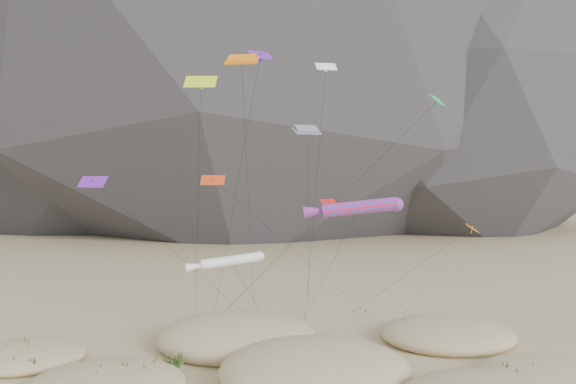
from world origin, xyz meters
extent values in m
ellipsoid|color=black|center=(8.00, 115.00, 60.00)|extent=(191.54, 147.29, 156.00)
ellipsoid|color=#2B2B30|center=(-37.00, 123.00, 44.00)|extent=(136.20, 127.83, 116.00)
ellipsoid|color=black|center=(56.00, 110.00, 38.00)|extent=(130.55, 126.41, 100.00)
ellipsoid|color=#CCB789|center=(1.99, 4.99, 0.89)|extent=(14.54, 12.36, 3.97)
ellipsoid|color=#CCB789|center=(19.40, 3.02, 0.43)|extent=(10.60, 9.01, 1.92)
ellipsoid|color=#CCB789|center=(-3.65, 14.06, 0.85)|extent=(14.25, 12.11, 3.78)
ellipsoid|color=#CCB789|center=(15.83, 13.37, 0.60)|extent=(12.48, 10.61, 2.67)
ellipsoid|color=#CCB789|center=(-21.20, 12.10, 0.44)|extent=(9.81, 8.34, 1.97)
ellipsoid|color=black|center=(-12.11, 5.16, 0.80)|extent=(3.05, 2.61, 0.92)
ellipsoid|color=black|center=(-9.25, 7.45, 0.70)|extent=(2.14, 1.83, 0.64)
ellipsoid|color=black|center=(2.94, 4.02, 1.10)|extent=(3.50, 3.00, 1.05)
ellipsoid|color=black|center=(5.29, 7.43, 1.00)|extent=(2.93, 2.51, 0.88)
ellipsoid|color=black|center=(17.54, 2.73, 0.60)|extent=(2.50, 2.14, 0.75)
ellipsoid|color=black|center=(-2.96, 14.69, 1.00)|extent=(3.37, 2.88, 1.01)
ellipsoid|color=black|center=(-1.25, 14.93, 0.90)|extent=(2.19, 1.87, 0.66)
ellipsoid|color=black|center=(12.51, 14.66, 0.70)|extent=(2.32, 1.99, 0.70)
ellipsoid|color=black|center=(13.09, 12.50, 0.60)|extent=(1.87, 1.60, 0.56)
ellipsoid|color=black|center=(-21.80, 12.72, 0.50)|extent=(2.37, 2.03, 0.71)
ellipsoid|color=black|center=(-20.56, 9.84, 0.40)|extent=(2.17, 1.86, 0.65)
cylinder|color=#3F2D1E|center=(-5.95, 21.03, 0.15)|extent=(0.08, 0.08, 0.30)
cylinder|color=#3F2D1E|center=(-2.41, 24.33, 0.15)|extent=(0.08, 0.08, 0.30)
cylinder|color=#3F2D1E|center=(3.67, 21.61, 0.15)|extent=(0.08, 0.08, 0.30)
cylinder|color=#3F2D1E|center=(9.48, 24.24, 0.15)|extent=(0.08, 0.08, 0.30)
cylinder|color=#3F2D1E|center=(10.75, 23.82, 0.15)|extent=(0.08, 0.08, 0.30)
cylinder|color=#3F2D1E|center=(-8.78, 25.63, 0.15)|extent=(0.08, 0.08, 0.30)
cylinder|color=#3F2D1E|center=(15.60, 26.42, 0.15)|extent=(0.08, 0.08, 0.30)
cylinder|color=#3F2D1E|center=(-7.79, 24.32, 0.15)|extent=(0.08, 0.08, 0.30)
cylinder|color=#F01946|center=(6.23, 8.80, 12.84)|extent=(6.22, 1.89, 1.74)
sphere|color=#F01946|center=(9.23, 8.41, 13.08)|extent=(1.16, 1.16, 1.16)
cone|color=#F01946|center=(2.94, 9.23, 12.53)|extent=(2.62, 1.31, 1.25)
cylinder|color=black|center=(4.95, 15.52, 6.42)|extent=(2.59, 13.47, 12.85)
cylinder|color=silver|center=(-4.23, 6.59, 9.05)|extent=(4.68, 2.07, 1.06)
sphere|color=silver|center=(-2.02, 7.27, 9.23)|extent=(0.78, 0.78, 0.78)
cone|color=silver|center=(-6.66, 5.85, 8.82)|extent=(2.00, 1.19, 0.79)
cylinder|color=black|center=(-2.46, 15.84, 4.52)|extent=(3.58, 18.51, 9.07)
cube|color=orange|center=(-3.20, 11.64, 25.00)|extent=(2.98, 1.90, 0.81)
cube|color=orange|center=(-3.20, 11.64, 25.21)|extent=(2.50, 1.54, 0.79)
cylinder|color=black|center=(-2.35, 18.18, 12.50)|extent=(1.74, 13.09, 25.01)
cube|color=#DF5417|center=(2.68, 14.02, 19.32)|extent=(2.73, 1.84, 0.69)
cube|color=#DF5417|center=(2.68, 14.02, 19.55)|extent=(2.30, 1.51, 0.69)
cylinder|color=black|center=(3.85, 20.96, 9.66)|extent=(2.36, 13.91, 19.33)
cube|color=#1BB560|center=(14.48, 13.10, 22.09)|extent=(2.15, 2.41, 0.99)
cube|color=#1BB560|center=(14.48, 13.10, 21.94)|extent=(0.44, 0.42, 0.73)
cylinder|color=black|center=(4.26, 17.06, 11.07)|extent=(20.45, 7.96, 22.05)
cube|color=white|center=(4.09, 12.22, 24.75)|extent=(1.89, 1.07, 0.75)
cube|color=white|center=(4.09, 12.22, 24.60)|extent=(0.24, 0.27, 0.61)
cylinder|color=black|center=(3.88, 16.92, 12.40)|extent=(0.45, 9.42, 24.71)
cube|color=#CCF219|center=(-6.63, 12.20, 23.29)|extent=(2.85, 1.68, 1.14)
cube|color=#CCF219|center=(-6.63, 12.20, 23.14)|extent=(0.38, 0.43, 0.89)
cylinder|color=black|center=(-7.21, 18.26, 11.67)|extent=(1.19, 12.14, 23.25)
cube|color=#611BA0|center=(-1.57, 12.22, 25.61)|extent=(2.26, 1.76, 0.82)
cube|color=#611BA0|center=(-1.57, 12.22, 25.46)|extent=(0.33, 0.34, 0.68)
cylinder|color=black|center=(-3.76, 16.63, 12.83)|extent=(4.41, 8.83, 25.57)
cube|color=#FB9E0D|center=(16.41, 9.93, 10.88)|extent=(1.48, 2.02, 0.66)
cube|color=#FB9E0D|center=(16.41, 9.93, 10.73)|extent=(0.24, 0.26, 0.62)
cylinder|color=black|center=(12.94, 17.08, 5.46)|extent=(6.95, 14.34, 10.85)
cube|color=#6B1CA6|center=(-14.53, 7.71, 15.02)|extent=(2.20, 1.45, 0.85)
cube|color=#6B1CA6|center=(-14.53, 7.71, 14.87)|extent=(0.30, 0.33, 0.68)
cylinder|color=black|center=(-8.47, 16.02, 7.54)|extent=(12.15, 16.64, 14.99)
cube|color=red|center=(3.88, 9.63, 13.19)|extent=(1.67, 1.35, 0.53)
cube|color=red|center=(3.88, 9.63, 13.04)|extent=(0.22, 0.21, 0.51)
cylinder|color=black|center=(-1.03, 15.33, 6.62)|extent=(9.86, 11.43, 13.16)
cube|color=red|center=(-5.65, 11.81, 15.01)|extent=(2.14, 1.28, 0.82)
cube|color=red|center=(-5.65, 11.81, 14.86)|extent=(0.28, 0.30, 0.68)
cylinder|color=black|center=(2.55, 17.82, 7.53)|extent=(16.42, 12.04, 14.98)
camera|label=1|loc=(-4.76, -35.82, 16.36)|focal=35.00mm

